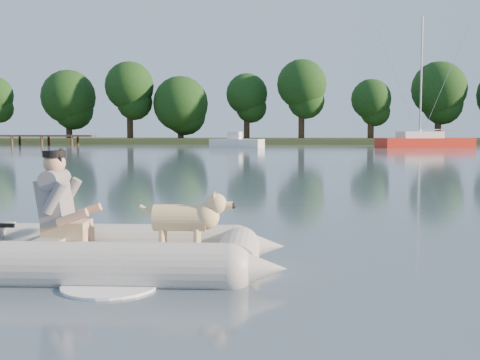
# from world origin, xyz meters

# --- Properties ---
(water) EXTENTS (160.00, 160.00, 0.00)m
(water) POSITION_xyz_m (0.00, 0.00, 0.00)
(water) COLOR slate
(water) RESTS_ON ground
(shore_bank) EXTENTS (160.00, 12.00, 0.70)m
(shore_bank) POSITION_xyz_m (0.00, 62.00, 0.25)
(shore_bank) COLOR #47512D
(shore_bank) RESTS_ON water
(dock) EXTENTS (18.00, 2.00, 1.04)m
(dock) POSITION_xyz_m (-26.00, 52.00, 0.52)
(dock) COLOR #4C331E
(dock) RESTS_ON water
(treeline) EXTENTS (91.86, 7.35, 9.27)m
(treeline) POSITION_xyz_m (9.56, 61.06, 5.22)
(treeline) COLOR #332316
(treeline) RESTS_ON shore_bank
(dinghy) EXTENTS (4.38, 2.72, 1.37)m
(dinghy) POSITION_xyz_m (-0.65, -0.30, 0.58)
(dinghy) COLOR #AAABA5
(dinghy) RESTS_ON water
(man) EXTENTS (0.72, 0.62, 1.06)m
(man) POSITION_xyz_m (-1.34, -0.25, 0.77)
(man) COLOR slate
(man) RESTS_ON dinghy
(dog) EXTENTS (0.92, 0.34, 0.61)m
(dog) POSITION_xyz_m (-0.01, -0.24, 0.51)
(dog) COLOR tan
(dog) RESTS_ON dinghy
(motorboat) EXTENTS (5.09, 3.24, 2.01)m
(motorboat) POSITION_xyz_m (-2.50, 46.13, 0.91)
(motorboat) COLOR white
(motorboat) RESTS_ON water
(sailboat) EXTENTS (8.65, 4.63, 11.39)m
(sailboat) POSITION_xyz_m (13.75, 46.42, 0.50)
(sailboat) COLOR red
(sailboat) RESTS_ON water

